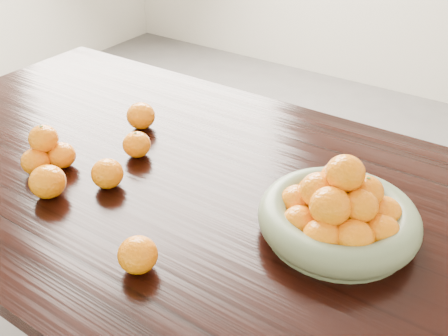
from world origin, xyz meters
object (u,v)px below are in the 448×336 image
Objects in this scene: orange_pyramid at (46,151)px; loose_orange_0 at (137,144)px; dining_table at (216,218)px; fruit_bowl at (339,213)px.

orange_pyramid is 0.22m from loose_orange_0.
loose_orange_0 is at bearing 178.60° from dining_table.
loose_orange_0 is at bearing -179.57° from fruit_bowl.
dining_table is 6.09× the size of fruit_bowl.
orange_pyramid is (-0.70, -0.16, -0.01)m from fruit_bowl.
loose_orange_0 is (0.15, 0.16, -0.01)m from orange_pyramid.
fruit_bowl is 4.57× the size of loose_orange_0.
orange_pyramid is at bearing -158.97° from dining_table.
dining_table is 0.33m from fruit_bowl.
orange_pyramid is at bearing -133.18° from loose_orange_0.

